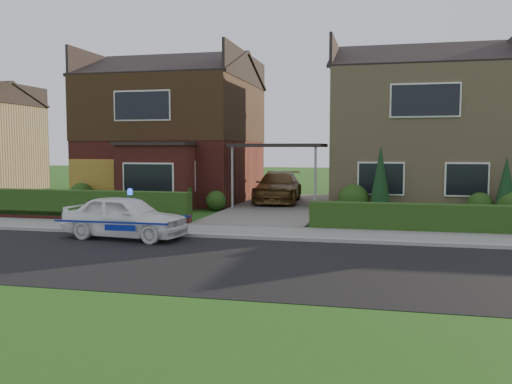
% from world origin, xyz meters
% --- Properties ---
extents(ground, '(120.00, 120.00, 0.00)m').
position_xyz_m(ground, '(0.00, 0.00, 0.00)').
color(ground, '#1E4813').
rests_on(ground, ground).
extents(road, '(60.00, 6.00, 0.02)m').
position_xyz_m(road, '(0.00, 0.00, 0.00)').
color(road, black).
rests_on(road, ground).
extents(kerb, '(60.00, 0.16, 0.12)m').
position_xyz_m(kerb, '(0.00, 3.05, 0.06)').
color(kerb, '#9E9993').
rests_on(kerb, ground).
extents(sidewalk, '(60.00, 2.00, 0.10)m').
position_xyz_m(sidewalk, '(0.00, 4.10, 0.05)').
color(sidewalk, slate).
rests_on(sidewalk, ground).
extents(grass_verge, '(60.00, 4.00, 0.01)m').
position_xyz_m(grass_verge, '(0.00, -5.00, 0.00)').
color(grass_verge, '#1E4813').
rests_on(grass_verge, ground).
extents(driveway, '(3.80, 12.00, 0.12)m').
position_xyz_m(driveway, '(0.00, 11.00, 0.06)').
color(driveway, '#666059').
rests_on(driveway, ground).
extents(house_left, '(7.50, 9.53, 7.25)m').
position_xyz_m(house_left, '(-5.78, 13.90, 3.81)').
color(house_left, maroon).
rests_on(house_left, ground).
extents(house_right, '(7.50, 8.06, 7.25)m').
position_xyz_m(house_right, '(5.80, 13.99, 3.66)').
color(house_right, tan).
rests_on(house_right, ground).
extents(carport_link, '(3.80, 3.00, 2.77)m').
position_xyz_m(carport_link, '(0.00, 10.95, 2.66)').
color(carport_link, black).
rests_on(carport_link, ground).
extents(garage_door, '(2.20, 0.10, 2.10)m').
position_xyz_m(garage_door, '(-8.25, 9.96, 1.05)').
color(garage_door, olive).
rests_on(garage_door, ground).
extents(dwarf_wall, '(7.70, 0.25, 0.36)m').
position_xyz_m(dwarf_wall, '(-5.80, 5.30, 0.18)').
color(dwarf_wall, maroon).
rests_on(dwarf_wall, ground).
extents(hedge_left, '(7.50, 0.55, 0.90)m').
position_xyz_m(hedge_left, '(-5.80, 5.45, 0.00)').
color(hedge_left, '#193B13').
rests_on(hedge_left, ground).
extents(hedge_right, '(7.50, 0.55, 0.80)m').
position_xyz_m(hedge_right, '(5.80, 5.35, 0.00)').
color(hedge_right, '#193B13').
rests_on(hedge_right, ground).
extents(shrub_left_far, '(1.08, 1.08, 1.08)m').
position_xyz_m(shrub_left_far, '(-8.50, 9.50, 0.54)').
color(shrub_left_far, '#193B13').
rests_on(shrub_left_far, ground).
extents(shrub_left_mid, '(1.32, 1.32, 1.32)m').
position_xyz_m(shrub_left_mid, '(-4.00, 9.30, 0.66)').
color(shrub_left_mid, '#193B13').
rests_on(shrub_left_mid, ground).
extents(shrub_left_near, '(0.84, 0.84, 0.84)m').
position_xyz_m(shrub_left_near, '(-2.40, 9.60, 0.42)').
color(shrub_left_near, '#193B13').
rests_on(shrub_left_near, ground).
extents(shrub_right_near, '(1.20, 1.20, 1.20)m').
position_xyz_m(shrub_right_near, '(3.20, 9.40, 0.60)').
color(shrub_right_near, '#193B13').
rests_on(shrub_right_near, ground).
extents(shrub_right_mid, '(0.96, 0.96, 0.96)m').
position_xyz_m(shrub_right_mid, '(7.80, 9.50, 0.48)').
color(shrub_right_mid, '#193B13').
rests_on(shrub_right_mid, ground).
extents(shrub_right_far, '(1.08, 1.08, 1.08)m').
position_xyz_m(shrub_right_far, '(8.80, 9.20, 0.54)').
color(shrub_right_far, '#193B13').
rests_on(shrub_right_far, ground).
extents(conifer_a, '(0.90, 0.90, 2.60)m').
position_xyz_m(conifer_a, '(4.20, 9.20, 1.30)').
color(conifer_a, black).
rests_on(conifer_a, ground).
extents(conifer_b, '(0.90, 0.90, 2.20)m').
position_xyz_m(conifer_b, '(8.60, 9.20, 1.10)').
color(conifer_b, black).
rests_on(conifer_b, ground).
extents(police_car, '(3.34, 3.77, 1.40)m').
position_xyz_m(police_car, '(-2.88, 2.40, 0.62)').
color(police_car, white).
rests_on(police_car, ground).
extents(driveway_car, '(2.24, 4.83, 1.37)m').
position_xyz_m(driveway_car, '(-0.36, 12.62, 0.80)').
color(driveway_car, brown).
rests_on(driveway_car, driveway).
extents(potted_plant_a, '(0.39, 0.27, 0.71)m').
position_xyz_m(potted_plant_a, '(-5.23, 6.00, 0.35)').
color(potted_plant_a, gray).
rests_on(potted_plant_a, ground).
extents(potted_plant_b, '(0.49, 0.45, 0.73)m').
position_xyz_m(potted_plant_b, '(-5.32, 7.94, 0.37)').
color(potted_plant_b, gray).
rests_on(potted_plant_b, ground).
extents(potted_plant_c, '(0.59, 0.59, 0.77)m').
position_xyz_m(potted_plant_c, '(-5.23, 6.00, 0.38)').
color(potted_plant_c, gray).
rests_on(potted_plant_c, ground).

